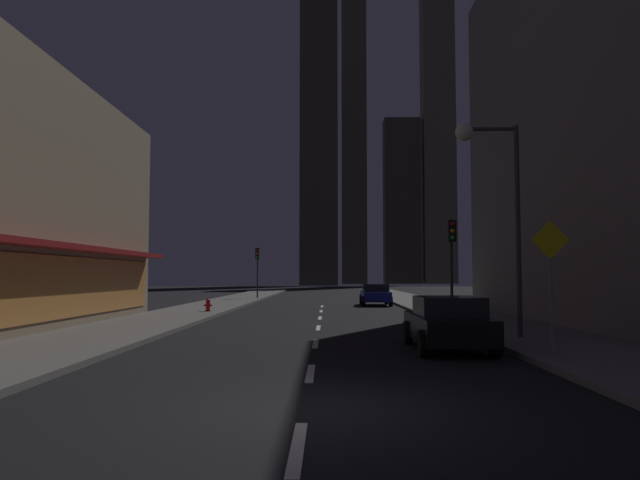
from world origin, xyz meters
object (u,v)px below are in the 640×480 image
fire_hydrant_far_left (208,305)px  car_parked_far (375,294)px  street_lamp_right (490,176)px  traffic_light_far_left (257,261)px  car_parked_near (448,323)px  pedestrian_crossing_sign (551,275)px  traffic_light_near_right (452,247)px

fire_hydrant_far_left → car_parked_far: bearing=43.5°
street_lamp_right → traffic_light_far_left: bearing=109.5°
car_parked_far → traffic_light_far_left: size_ratio=1.01×
traffic_light_far_left → car_parked_near: bearing=-74.5°
street_lamp_right → pedestrian_crossing_sign: size_ratio=2.09×
traffic_light_far_left → street_lamp_right: 32.68m
fire_hydrant_far_left → traffic_light_far_left: traffic_light_far_left is taller
traffic_light_far_left → pedestrian_crossing_sign: size_ratio=1.33×
fire_hydrant_far_left → traffic_light_near_right: bearing=-29.5°
fire_hydrant_far_left → street_lamp_right: 17.58m
traffic_light_near_right → fire_hydrant_far_left: bearing=150.5°
fire_hydrant_far_left → traffic_light_far_left: (0.40, 18.08, 2.74)m
car_parked_near → street_lamp_right: size_ratio=0.64×
car_parked_far → traffic_light_near_right: 15.75m
car_parked_near → traffic_light_near_right: (1.90, 8.25, 2.45)m
car_parked_far → pedestrian_crossing_sign: 25.90m
car_parked_far → traffic_light_near_right: size_ratio=1.01×
traffic_light_far_left → street_lamp_right: size_ratio=0.64×
traffic_light_far_left → street_lamp_right: street_lamp_right is taller
fire_hydrant_far_left → traffic_light_near_right: size_ratio=0.16×
traffic_light_near_right → traffic_light_far_left: 26.88m
fire_hydrant_far_left → pedestrian_crossing_sign: (11.50, -16.79, 1.56)m
pedestrian_crossing_sign → traffic_light_far_left: bearing=107.7°
car_parked_far → traffic_light_near_right: (1.90, -15.44, 2.45)m
fire_hydrant_far_left → pedestrian_crossing_sign: size_ratio=0.21×
car_parked_near → traffic_light_far_left: bearing=105.5°
fire_hydrant_far_left → street_lamp_right: bearing=-48.3°
car_parked_near → car_parked_far: (0.00, 23.69, 0.00)m
car_parked_near → fire_hydrant_far_left: car_parked_near is taller
fire_hydrant_far_left → pedestrian_crossing_sign: bearing=-55.6°
street_lamp_right → traffic_light_near_right: bearing=88.9°
car_parked_near → pedestrian_crossing_sign: pedestrian_crossing_sign is taller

